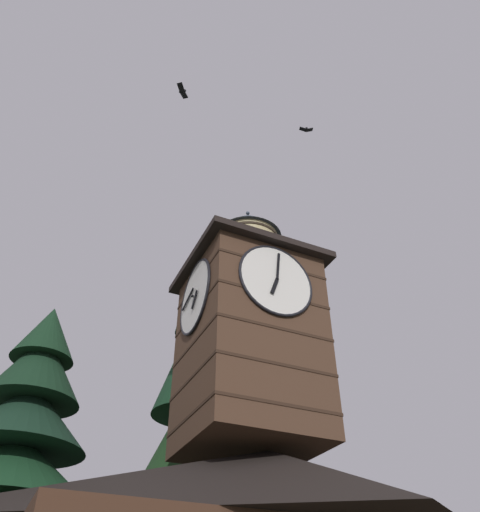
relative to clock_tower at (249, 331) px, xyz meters
name	(u,v)px	position (x,y,z in m)	size (l,w,h in m)	color
clock_tower	(249,331)	(0.00, 0.00, 0.00)	(4.83, 4.83, 9.91)	#4C3323
pine_tree_behind	(187,473)	(-0.06, -5.86, -3.40)	(6.32, 6.32, 19.84)	#473323
pine_tree_aside	(6,499)	(6.47, -2.38, -5.62)	(6.69, 6.69, 11.57)	#473323
moon	(233,499)	(-14.17, -32.97, 2.10)	(2.31, 2.31, 2.31)	silver
flying_bird_high	(182,91)	(4.19, 3.20, 7.50)	(0.60, 0.66, 0.16)	black
flying_bird_low	(306,130)	(-1.93, 2.18, 9.66)	(0.64, 0.36, 0.14)	black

